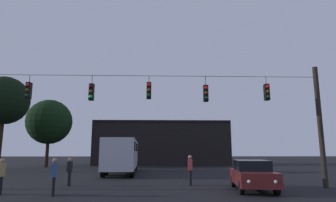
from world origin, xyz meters
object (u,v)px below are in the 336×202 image
(pedestrian_crossing_center, at_px, (70,170))
(pedestrian_near_bus, at_px, (1,174))
(pedestrian_crossing_right, at_px, (190,168))
(city_bus, at_px, (122,152))
(car_near_right, at_px, (252,175))
(tree_behind_building, at_px, (49,122))
(pedestrian_crossing_left, at_px, (54,174))
(tree_left_silhouette, at_px, (4,101))

(pedestrian_crossing_center, relative_size, pedestrian_near_bus, 0.97)
(pedestrian_crossing_center, bearing_deg, pedestrian_near_bus, -123.16)
(pedestrian_crossing_right, distance_m, pedestrian_near_bus, 9.81)
(pedestrian_crossing_center, xyz_separation_m, pedestrian_crossing_right, (7.08, 0.04, 0.09))
(city_bus, xyz_separation_m, pedestrian_crossing_center, (-1.85, -9.43, -0.96))
(car_near_right, bearing_deg, tree_behind_building, 131.00)
(pedestrian_crossing_right, bearing_deg, city_bus, 119.11)
(pedestrian_crossing_left, distance_m, pedestrian_crossing_right, 7.63)
(pedestrian_crossing_right, bearing_deg, pedestrian_crossing_center, -179.68)
(pedestrian_crossing_left, relative_size, pedestrian_crossing_center, 1.04)
(city_bus, height_order, car_near_right, city_bus)
(pedestrian_near_bus, bearing_deg, city_bus, 72.55)
(pedestrian_near_bus, bearing_deg, tree_left_silhouette, 119.28)
(pedestrian_crossing_left, height_order, pedestrian_crossing_center, pedestrian_crossing_left)
(tree_left_silhouette, bearing_deg, pedestrian_crossing_left, -54.49)
(tree_left_silhouette, bearing_deg, car_near_right, -33.97)
(tree_behind_building, bearing_deg, pedestrian_near_bus, -73.54)
(pedestrian_crossing_right, bearing_deg, pedestrian_near_bus, -160.14)
(city_bus, xyz_separation_m, pedestrian_crossing_left, (-1.38, -13.22, -0.92))
(city_bus, relative_size, pedestrian_crossing_center, 6.92)
(tree_behind_building, bearing_deg, tree_left_silhouette, -101.43)
(pedestrian_crossing_left, bearing_deg, car_near_right, 9.17)
(tree_left_silhouette, bearing_deg, city_bus, -9.95)
(city_bus, bearing_deg, pedestrian_crossing_left, -95.94)
(city_bus, xyz_separation_m, pedestrian_near_bus, (-4.00, -12.73, -0.94))
(pedestrian_crossing_center, bearing_deg, tree_behind_building, 114.48)
(pedestrian_crossing_left, height_order, tree_left_silhouette, tree_left_silhouette)
(pedestrian_crossing_center, bearing_deg, tree_left_silhouette, 132.17)
(city_bus, xyz_separation_m, tree_left_silhouette, (-12.35, 2.17, 5.17))
(city_bus, bearing_deg, pedestrian_crossing_right, -60.89)
(car_near_right, bearing_deg, city_bus, 125.05)
(pedestrian_crossing_left, relative_size, tree_behind_building, 0.20)
(city_bus, xyz_separation_m, car_near_right, (8.19, -11.67, -1.07))
(pedestrian_crossing_center, bearing_deg, car_near_right, -12.59)
(car_near_right, height_order, pedestrian_crossing_center, pedestrian_crossing_center)
(city_bus, relative_size, tree_left_silhouette, 1.17)
(car_near_right, distance_m, pedestrian_crossing_right, 3.74)
(pedestrian_near_bus, bearing_deg, car_near_right, 4.94)
(city_bus, bearing_deg, car_near_right, -54.95)
(pedestrian_crossing_center, xyz_separation_m, pedestrian_near_bus, (-2.15, -3.29, 0.03))
(pedestrian_crossing_center, xyz_separation_m, tree_behind_building, (-8.90, 19.54, 4.79))
(car_near_right, distance_m, pedestrian_crossing_left, 9.69)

